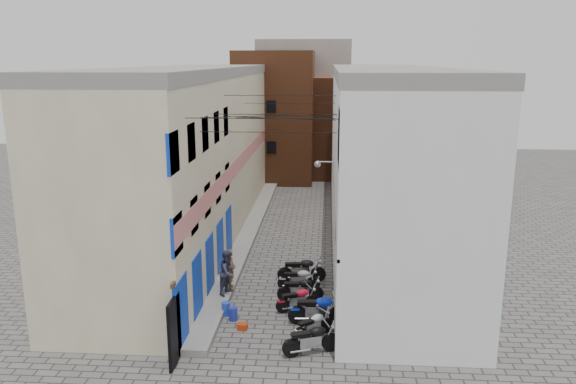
% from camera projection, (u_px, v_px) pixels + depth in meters
% --- Properties ---
extents(ground, '(90.00, 90.00, 0.00)m').
position_uv_depth(ground, '(257.00, 360.00, 17.94)').
color(ground, '#5B5856').
rests_on(ground, ground).
extents(plinth, '(0.90, 26.00, 0.25)m').
position_uv_depth(plinth, '(249.00, 233.00, 30.67)').
color(plinth, gray).
rests_on(plinth, ground).
extents(building_left, '(5.10, 27.00, 9.00)m').
position_uv_depth(building_left, '(193.00, 153.00, 29.82)').
color(building_left, beige).
rests_on(building_left, ground).
extents(building_right, '(5.94, 26.00, 9.00)m').
position_uv_depth(building_right, '(382.00, 155.00, 29.17)').
color(building_right, white).
rests_on(building_right, ground).
extents(building_far_brick_left, '(6.00, 6.00, 10.00)m').
position_uv_depth(building_far_brick_left, '(275.00, 116.00, 44.11)').
color(building_far_brick_left, brown).
rests_on(building_far_brick_left, ground).
extents(building_far_brick_right, '(5.00, 6.00, 8.00)m').
position_uv_depth(building_far_brick_right, '(338.00, 127.00, 45.93)').
color(building_far_brick_right, brown).
rests_on(building_far_brick_right, ground).
extents(building_far_concrete, '(8.00, 5.00, 11.00)m').
position_uv_depth(building_far_concrete, '(304.00, 104.00, 49.68)').
color(building_far_concrete, gray).
rests_on(building_far_concrete, ground).
extents(far_shopfront, '(2.00, 0.30, 2.40)m').
position_uv_depth(far_shopfront, '(298.00, 171.00, 42.13)').
color(far_shopfront, black).
rests_on(far_shopfront, ground).
extents(overhead_wires, '(5.80, 13.02, 1.32)m').
position_uv_depth(overhead_wires, '(277.00, 114.00, 23.72)').
color(overhead_wires, black).
rests_on(overhead_wires, ground).
extents(motorcycle_a, '(2.06, 1.26, 1.14)m').
position_uv_depth(motorcycle_a, '(311.00, 338.00, 18.17)').
color(motorcycle_a, black).
rests_on(motorcycle_a, ground).
extents(motorcycle_b, '(1.67, 1.53, 1.00)m').
position_uv_depth(motorcycle_b, '(313.00, 324.00, 19.27)').
color(motorcycle_b, silver).
rests_on(motorcycle_b, ground).
extents(motorcycle_c, '(2.21, 0.83, 1.26)m').
position_uv_depth(motorcycle_c, '(318.00, 308.00, 20.25)').
color(motorcycle_c, '#0E2ED9').
rests_on(motorcycle_c, ground).
extents(motorcycle_d, '(1.83, 1.22, 1.02)m').
position_uv_depth(motorcycle_d, '(298.00, 298.00, 21.36)').
color(motorcycle_d, red).
rests_on(motorcycle_d, ground).
extents(motorcycle_e, '(1.90, 0.77, 1.07)m').
position_uv_depth(motorcycle_e, '(300.00, 288.00, 22.25)').
color(motorcycle_e, black).
rests_on(motorcycle_e, ground).
extents(motorcycle_f, '(1.81, 0.65, 1.04)m').
position_uv_depth(motorcycle_f, '(299.00, 278.00, 23.31)').
color(motorcycle_f, '#A0A0A4').
rests_on(motorcycle_f, ground).
extents(motorcycle_g, '(2.16, 0.90, 1.21)m').
position_uv_depth(motorcycle_g, '(302.00, 268.00, 24.11)').
color(motorcycle_g, black).
rests_on(motorcycle_g, ground).
extents(person_a, '(0.56, 0.69, 1.66)m').
position_uv_depth(person_a, '(231.00, 269.00, 22.78)').
color(person_a, brown).
rests_on(person_a, plinth).
extents(person_b, '(0.98, 1.08, 1.80)m').
position_uv_depth(person_b, '(228.00, 272.00, 22.24)').
color(person_b, '#373853').
rests_on(person_b, plinth).
extents(water_jug_near, '(0.35, 0.35, 0.51)m').
position_uv_depth(water_jug_near, '(233.00, 314.00, 20.62)').
color(water_jug_near, '#212EA9').
rests_on(water_jug_near, ground).
extents(water_jug_far, '(0.37, 0.37, 0.52)m').
position_uv_depth(water_jug_far, '(226.00, 309.00, 21.01)').
color(water_jug_far, blue).
rests_on(water_jug_far, ground).
extents(red_crate, '(0.36, 0.27, 0.22)m').
position_uv_depth(red_crate, '(242.00, 326.00, 19.94)').
color(red_crate, '#B42F0C').
rests_on(red_crate, ground).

